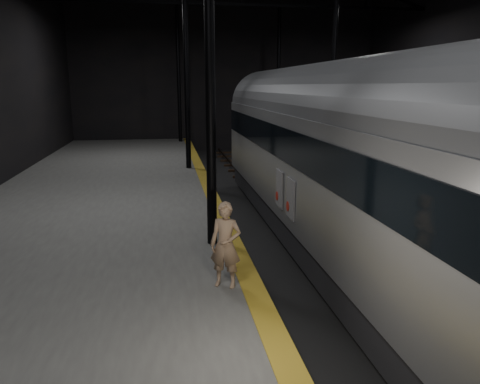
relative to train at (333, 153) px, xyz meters
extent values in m
plane|color=black|center=(0.00, 2.69, -3.19)|extent=(44.00, 44.00, 0.00)
cube|color=#4A4A47|center=(-7.50, 2.69, -2.69)|extent=(9.00, 43.80, 1.00)
cube|color=olive|center=(-3.25, 2.69, -2.19)|extent=(0.50, 43.80, 0.01)
cube|color=#3F3328|center=(-0.72, 2.69, -3.02)|extent=(0.08, 43.00, 0.14)
cube|color=#3F3328|center=(0.72, 2.69, -3.02)|extent=(0.08, 43.00, 0.14)
cube|color=black|center=(0.00, 2.69, -3.13)|extent=(2.40, 42.00, 0.12)
cylinder|color=black|center=(-3.80, -1.31, 2.81)|extent=(0.26, 0.26, 10.00)
cylinder|color=black|center=(-3.80, 10.69, 2.81)|extent=(0.26, 0.26, 10.00)
cylinder|color=black|center=(3.80, 10.69, 2.81)|extent=(0.26, 0.26, 10.00)
cylinder|color=black|center=(-3.80, 22.69, 2.81)|extent=(0.26, 0.26, 10.00)
cylinder|color=black|center=(3.80, 22.69, 2.81)|extent=(0.26, 0.26, 10.00)
cube|color=black|center=(0.00, 16.69, 6.81)|extent=(23.60, 0.15, 0.18)
cube|color=#929499|center=(0.00, 0.00, -0.46)|extent=(3.11, 21.42, 3.21)
cube|color=black|center=(0.00, 0.00, -2.48)|extent=(2.84, 20.99, 0.91)
cube|color=black|center=(0.00, 0.00, 0.29)|extent=(3.17, 21.10, 0.96)
cylinder|color=slate|center=(0.00, 0.00, 1.14)|extent=(3.04, 21.20, 3.04)
cube|color=black|center=(0.00, 7.50, -2.87)|extent=(1.93, 2.36, 0.37)
cube|color=silver|center=(-1.58, -1.07, -1.11)|extent=(0.04, 0.80, 1.12)
cube|color=silver|center=(-1.58, 0.21, -1.11)|extent=(0.04, 0.80, 1.12)
cylinder|color=red|center=(-1.60, -0.88, -1.37)|extent=(0.03, 0.28, 0.28)
cylinder|color=red|center=(-1.60, 0.41, -1.37)|extent=(0.03, 0.28, 0.28)
imported|color=#9F7E61|center=(-3.80, -4.13, -1.28)|extent=(0.79, 0.67, 1.82)
camera|label=1|loc=(-4.97, -13.29, 1.95)|focal=35.00mm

